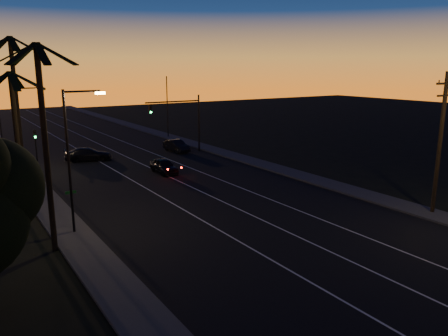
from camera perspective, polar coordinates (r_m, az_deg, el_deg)
road at (r=41.94m, az=-7.75°, el=-1.25°), size 20.00×170.00×0.01m
sidewalk_left at (r=38.71m, az=-22.92°, el=-3.28°), size 2.40×170.00×0.16m
sidewalk_right at (r=47.61m, az=4.52°, el=0.64°), size 2.40×170.00×0.16m
lane_stripe_left at (r=40.80m, az=-11.56°, el=-1.79°), size 0.12×160.00×0.01m
lane_stripe_mid at (r=42.14m, az=-7.13°, el=-1.15°), size 0.12×160.00×0.01m
lane_stripe_right at (r=43.72m, az=-3.01°, el=-0.54°), size 0.12×160.00×0.01m
palm_near at (r=25.49m, az=-22.47°, el=4.86°), size 4.25×4.16×11.53m
palm_mid at (r=31.38m, az=-25.50°, el=4.42°), size 4.25×4.16×10.03m
palm_far at (r=37.30m, az=-25.46°, el=7.71°), size 4.25×4.16×12.53m
streetlight_left_near at (r=28.07m, az=-19.14°, el=2.17°), size 2.55×0.26×9.00m
streetlight_left_far at (r=45.63m, az=-24.68°, el=5.30°), size 2.55×0.26×8.50m
street_sign at (r=29.85m, az=-19.28°, el=-4.48°), size 0.70×0.06×2.60m
utility_pole at (r=33.69m, az=26.40°, el=3.23°), size 2.20×0.28×10.00m
signal_mast at (r=53.07m, az=-5.55°, el=7.04°), size 7.10×0.41×7.00m
signal_post at (r=48.05m, az=-23.40°, el=3.13°), size 0.28×0.37×4.20m
far_pole_right at (r=65.51m, az=-7.41°, el=7.87°), size 0.14×0.14×9.00m
lead_car at (r=43.67m, az=-7.85°, el=0.28°), size 1.75×4.66×1.41m
right_car at (r=54.66m, az=-6.22°, el=2.91°), size 1.86×4.49×1.44m
cross_car at (r=51.18m, az=-17.30°, el=1.72°), size 5.49×3.49×1.48m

